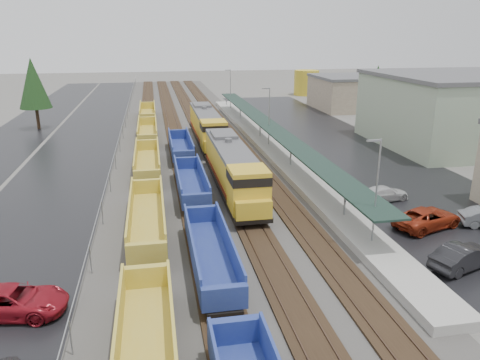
% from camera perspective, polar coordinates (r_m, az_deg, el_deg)
% --- Properties ---
extents(ballast_strip, '(20.00, 160.00, 0.08)m').
position_cam_1_polar(ballast_strip, '(69.51, -6.18, 5.35)').
color(ballast_strip, '#302D2B').
rests_on(ballast_strip, ground).
extents(trackbed, '(14.60, 160.00, 0.22)m').
position_cam_1_polar(trackbed, '(69.48, -6.18, 5.45)').
color(trackbed, black).
rests_on(trackbed, ground).
extents(west_parking_lot, '(10.00, 160.00, 0.02)m').
position_cam_1_polar(west_parking_lot, '(70.02, -18.54, 4.60)').
color(west_parking_lot, black).
rests_on(west_parking_lot, ground).
extents(west_road, '(9.00, 160.00, 0.02)m').
position_cam_1_polar(west_road, '(72.11, -26.43, 4.02)').
color(west_road, black).
rests_on(west_road, ground).
extents(east_commuter_lot, '(16.00, 100.00, 0.02)m').
position_cam_1_polar(east_commuter_lot, '(64.29, 11.76, 4.05)').
color(east_commuter_lot, black).
rests_on(east_commuter_lot, ground).
extents(station_platform, '(3.00, 80.00, 8.00)m').
position_cam_1_polar(station_platform, '(61.20, 3.50, 4.41)').
color(station_platform, '#9E9B93').
rests_on(station_platform, ground).
extents(chainlink_fence, '(0.08, 160.04, 2.02)m').
position_cam_1_polar(chainlink_fence, '(67.61, -14.20, 5.93)').
color(chainlink_fence, gray).
rests_on(chainlink_fence, ground).
extents(distant_hills, '(301.00, 140.00, 25.20)m').
position_cam_1_polar(distant_hills, '(224.55, 2.30, 13.85)').
color(distant_hills, '#4D5F4A').
rests_on(distant_hills, ground).
extents(tree_west_far, '(4.84, 4.84, 11.00)m').
position_cam_1_polar(tree_west_far, '(80.14, -23.90, 10.73)').
color(tree_west_far, '#332316').
rests_on(tree_west_far, ground).
extents(tree_east, '(4.40, 4.40, 10.00)m').
position_cam_1_polar(tree_east, '(74.09, 16.30, 10.56)').
color(tree_east, '#332316').
rests_on(tree_east, ground).
extents(locomotive_lead, '(3.07, 20.23, 4.58)m').
position_cam_1_polar(locomotive_lead, '(43.87, -0.84, 1.40)').
color(locomotive_lead, black).
rests_on(locomotive_lead, ground).
extents(locomotive_trail, '(3.07, 20.23, 4.58)m').
position_cam_1_polar(locomotive_trail, '(64.10, -4.07, 6.56)').
color(locomotive_trail, black).
rests_on(locomotive_trail, ground).
extents(well_string_yellow, '(2.60, 95.54, 2.31)m').
position_cam_1_polar(well_string_yellow, '(43.91, -11.23, -0.67)').
color(well_string_yellow, gold).
rests_on(well_string_yellow, ground).
extents(well_string_blue, '(2.51, 71.41, 2.23)m').
position_cam_1_polar(well_string_blue, '(30.37, -3.62, -8.94)').
color(well_string_blue, navy).
rests_on(well_string_blue, ground).
extents(storage_tank, '(5.90, 5.90, 5.90)m').
position_cam_1_polar(storage_tank, '(116.52, 8.09, 11.67)').
color(storage_tank, gold).
rests_on(storage_tank, ground).
extents(parked_car_west_c, '(3.56, 6.14, 1.61)m').
position_cam_1_polar(parked_car_west_c, '(28.81, -25.97, -13.15)').
color(parked_car_west_c, maroon).
rests_on(parked_car_west_c, ground).
extents(parked_car_east_a, '(3.34, 5.28, 1.64)m').
position_cam_1_polar(parked_car_east_a, '(33.83, 25.59, -8.43)').
color(parked_car_east_a, black).
rests_on(parked_car_east_a, ground).
extents(parked_car_east_b, '(4.32, 6.31, 1.60)m').
position_cam_1_polar(parked_car_east_b, '(39.42, 21.86, -4.34)').
color(parked_car_east_b, maroon).
rests_on(parked_car_east_b, ground).
extents(parked_car_east_c, '(2.80, 4.94, 1.35)m').
position_cam_1_polar(parked_car_east_c, '(44.38, 17.18, -1.60)').
color(parked_car_east_c, silver).
rests_on(parked_car_east_c, ground).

